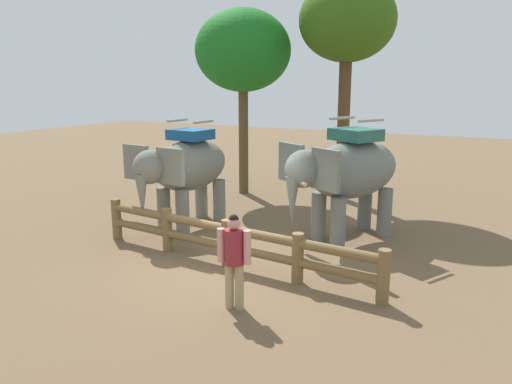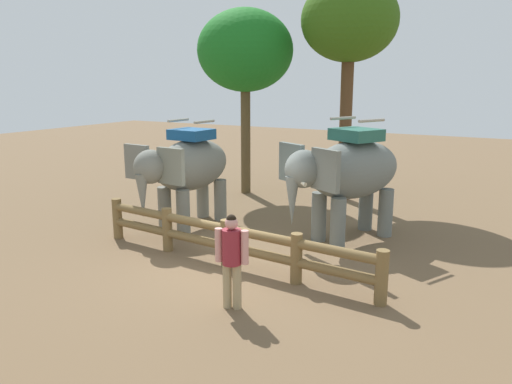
{
  "view_description": "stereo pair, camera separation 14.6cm",
  "coord_description": "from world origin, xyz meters",
  "views": [
    {
      "loc": [
        5.39,
        -8.76,
        4.01
      ],
      "look_at": [
        0.0,
        1.4,
        1.4
      ],
      "focal_mm": 34.54,
      "sensor_mm": 36.0,
      "label": 1
    },
    {
      "loc": [
        5.52,
        -8.69,
        4.01
      ],
      "look_at": [
        0.0,
        1.4,
        1.4
      ],
      "focal_mm": 34.54,
      "sensor_mm": 36.0,
      "label": 2
    }
  ],
  "objects": [
    {
      "name": "ground_plane",
      "position": [
        0.0,
        0.0,
        0.0
      ],
      "size": [
        60.0,
        60.0,
        0.0
      ],
      "primitive_type": "plane",
      "color": "brown"
    },
    {
      "name": "log_fence",
      "position": [
        0.0,
        0.03,
        0.61
      ],
      "size": [
        7.27,
        0.87,
        1.05
      ],
      "color": "brown",
      "rests_on": "ground"
    },
    {
      "name": "elephant_near_left",
      "position": [
        -2.51,
        2.05,
        1.67
      ],
      "size": [
        1.98,
        3.48,
        2.97
      ],
      "color": "slate",
      "rests_on": "ground"
    },
    {
      "name": "elephant_center",
      "position": [
        1.72,
        3.05,
        1.75
      ],
      "size": [
        2.86,
        3.65,
        3.11
      ],
      "color": "slate",
      "rests_on": "ground"
    },
    {
      "name": "tourist_woman_in_black",
      "position": [
        1.2,
        -1.69,
        1.01
      ],
      "size": [
        0.61,
        0.4,
        1.75
      ],
      "color": "tan",
      "rests_on": "ground"
    },
    {
      "name": "tree_far_left",
      "position": [
        0.2,
        7.27,
        5.8
      ],
      "size": [
        3.12,
        3.12,
        7.23
      ],
      "color": "brown",
      "rests_on": "ground"
    },
    {
      "name": "tree_back_center",
      "position": [
        -3.23,
        6.54,
        4.98
      ],
      "size": [
        3.31,
        3.31,
        6.43
      ],
      "color": "brown",
      "rests_on": "ground"
    }
  ]
}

